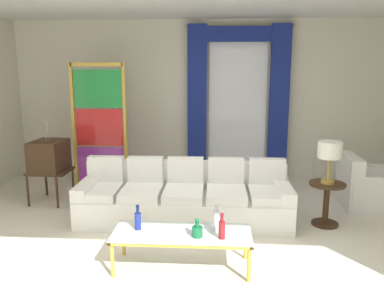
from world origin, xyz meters
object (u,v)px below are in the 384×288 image
object	(u,v)px
vintage_tv	(49,157)
round_side_table	(326,200)
armchair_white	(365,188)
bottle_crystal_tall	(216,219)
peacock_figurine	(120,183)
stained_glass_divider	(100,130)
coffee_table	(182,235)
bottle_ruby_flask	(222,228)
bottle_blue_decanter	(138,220)
bottle_amber_squat	(197,230)
table_lamp_brass	(330,152)
couch_white_long	(185,198)

from	to	relation	value
vintage_tv	round_side_table	world-z (taller)	vintage_tv
armchair_white	vintage_tv	bearing A→B (deg)	-178.89
bottle_crystal_tall	peacock_figurine	xyz separation A→B (m)	(-1.62, 2.27, -0.32)
armchair_white	stained_glass_divider	distance (m)	4.43
coffee_table	bottle_ruby_flask	bearing A→B (deg)	-17.51
bottle_blue_decanter	bottle_crystal_tall	size ratio (longest dim) A/B	0.88
stained_glass_divider	vintage_tv	bearing A→B (deg)	-131.93
bottle_amber_squat	stained_glass_divider	distance (m)	3.37
stained_glass_divider	table_lamp_brass	size ratio (longest dim) A/B	3.86
bottle_blue_decanter	table_lamp_brass	size ratio (longest dim) A/B	0.49
coffee_table	bottle_blue_decanter	world-z (taller)	bottle_blue_decanter
coffee_table	bottle_crystal_tall	distance (m)	0.40
coffee_table	bottle_ruby_flask	world-z (taller)	bottle_ruby_flask
round_side_table	table_lamp_brass	distance (m)	0.67
vintage_tv	table_lamp_brass	distance (m)	4.21
peacock_figurine	armchair_white	bearing A→B (deg)	-3.82
bottle_ruby_flask	peacock_figurine	world-z (taller)	bottle_ruby_flask
table_lamp_brass	couch_white_long	bearing A→B (deg)	177.62
bottle_blue_decanter	bottle_ruby_flask	size ratio (longest dim) A/B	1.01
coffee_table	armchair_white	world-z (taller)	armchair_white
bottle_amber_squat	couch_white_long	bearing A→B (deg)	99.77
armchair_white	stained_glass_divider	xyz separation A→B (m)	(-4.33, 0.60, 0.77)
vintage_tv	bottle_ruby_flask	bearing A→B (deg)	-37.82
bottle_ruby_flask	round_side_table	world-z (taller)	bottle_ruby_flask
peacock_figurine	bottle_ruby_flask	bearing A→B (deg)	-55.68
table_lamp_brass	bottle_blue_decanter	bearing A→B (deg)	-151.92
bottle_ruby_flask	stained_glass_divider	size ratio (longest dim) A/B	0.13
peacock_figurine	bottle_blue_decanter	bearing A→B (deg)	-71.27
bottle_blue_decanter	bottle_crystal_tall	world-z (taller)	bottle_crystal_tall
stained_glass_divider	bottle_crystal_tall	bearing A→B (deg)	-52.06
couch_white_long	round_side_table	bearing A→B (deg)	-2.38
bottle_blue_decanter	stained_glass_divider	world-z (taller)	stained_glass_divider
table_lamp_brass	bottle_crystal_tall	bearing A→B (deg)	-140.57
couch_white_long	peacock_figurine	world-z (taller)	couch_white_long
armchair_white	bottle_crystal_tall	bearing A→B (deg)	-138.86
bottle_crystal_tall	table_lamp_brass	xyz separation A→B (m)	(1.49, 1.23, 0.49)
coffee_table	armchair_white	size ratio (longest dim) A/B	1.75
bottle_crystal_tall	peacock_figurine	size ratio (longest dim) A/B	0.53
stained_glass_divider	peacock_figurine	bearing A→B (deg)	-39.24
couch_white_long	peacock_figurine	xyz separation A→B (m)	(-1.17, 0.96, -0.09)
bottle_crystal_tall	bottle_blue_decanter	bearing A→B (deg)	-178.71
bottle_crystal_tall	bottle_ruby_flask	world-z (taller)	bottle_crystal_tall
table_lamp_brass	round_side_table	bearing A→B (deg)	180.00
couch_white_long	armchair_white	size ratio (longest dim) A/B	3.46
bottle_blue_decanter	round_side_table	size ratio (longest dim) A/B	0.47
coffee_table	couch_white_long	bearing A→B (deg)	93.55
bottle_blue_decanter	table_lamp_brass	xyz separation A→B (m)	(2.34, 1.25, 0.51)
coffee_table	vintage_tv	distance (m)	3.04
bottle_amber_squat	bottle_ruby_flask	world-z (taller)	bottle_ruby_flask
vintage_tv	stained_glass_divider	world-z (taller)	stained_glass_divider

